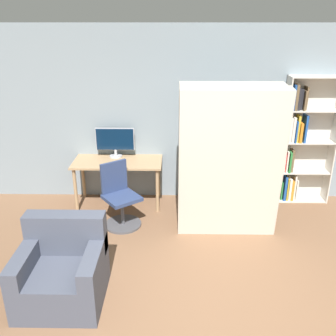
{
  "coord_description": "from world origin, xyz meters",
  "views": [
    {
      "loc": [
        -0.39,
        -2.53,
        2.75
      ],
      "look_at": [
        -0.46,
        1.71,
        1.05
      ],
      "focal_mm": 40.0,
      "sensor_mm": 36.0,
      "label": 1
    }
  ],
  "objects": [
    {
      "name": "mattress_near",
      "position": [
        0.33,
        1.91,
        1.01
      ],
      "size": [
        1.31,
        0.41,
        2.02
      ],
      "color": "beige",
      "rests_on": "ground"
    },
    {
      "name": "wall_back",
      "position": [
        0.0,
        3.15,
        1.35
      ],
      "size": [
        8.0,
        0.06,
        2.7
      ],
      "color": "gray",
      "rests_on": "ground"
    },
    {
      "name": "office_chair",
      "position": [
        -1.14,
        2.17,
        0.36
      ],
      "size": [
        0.62,
        0.62,
        0.91
      ],
      "color": "#4C4C51",
      "rests_on": "ground"
    },
    {
      "name": "desk",
      "position": [
        -1.25,
        2.8,
        0.63
      ],
      "size": [
        1.35,
        0.63,
        0.72
      ],
      "color": "tan",
      "rests_on": "ground"
    },
    {
      "name": "armchair",
      "position": [
        -1.54,
        0.65,
        0.32
      ],
      "size": [
        0.85,
        0.8,
        0.85
      ],
      "color": "#474C5B",
      "rests_on": "ground"
    },
    {
      "name": "monitor",
      "position": [
        -1.31,
        3.0,
        0.99
      ],
      "size": [
        0.6,
        0.2,
        0.47
      ],
      "color": "#B7B7BC",
      "rests_on": "desk"
    },
    {
      "name": "bookshelf",
      "position": [
        1.57,
        3.01,
        0.97
      ],
      "size": [
        0.79,
        0.28,
        1.98
      ],
      "color": "beige",
      "rests_on": "ground"
    },
    {
      "name": "mattress_far",
      "position": [
        0.33,
        2.2,
        1.01
      ],
      "size": [
        1.31,
        0.31,
        2.02
      ],
      "color": "beige",
      "rests_on": "ground"
    }
  ]
}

